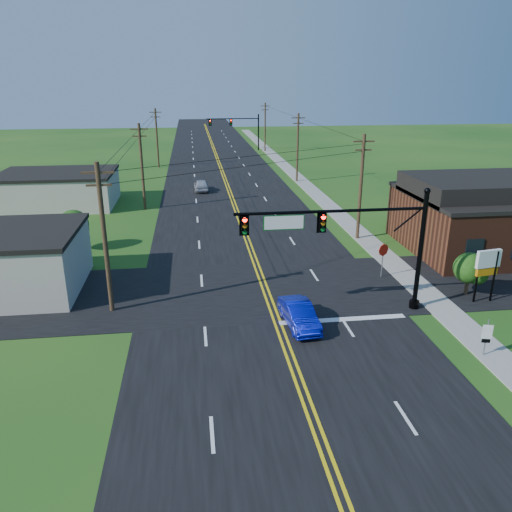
{
  "coord_description": "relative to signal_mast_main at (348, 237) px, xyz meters",
  "views": [
    {
      "loc": [
        -4.35,
        -18.25,
        13.3
      ],
      "look_at": [
        -0.7,
        10.0,
        3.12
      ],
      "focal_mm": 35.0,
      "sensor_mm": 36.0,
      "label": 1
    }
  ],
  "objects": [
    {
      "name": "tree_left",
      "position": [
        -18.34,
        14.0,
        -2.59
      ],
      "size": [
        2.4,
        2.4,
        3.37
      ],
      "color": "#362618",
      "rests_on": "ground"
    },
    {
      "name": "utility_pole_right_c",
      "position": [
        5.46,
        70.0,
        -0.03
      ],
      "size": [
        1.8,
        0.28,
        9.0
      ],
      "color": "#362618",
      "rests_on": "ground"
    },
    {
      "name": "pylon_sign",
      "position": [
        9.11,
        0.33,
        -2.24
      ],
      "size": [
        1.69,
        0.52,
        3.44
      ],
      "rotation": [
        0.0,
        0.0,
        0.17
      ],
      "color": "black",
      "rests_on": "ground"
    },
    {
      "name": "cream_bldg_near",
      "position": [
        -21.34,
        6.0,
        -2.69
      ],
      "size": [
        10.2,
        8.2,
        4.1
      ],
      "color": "#BBAD9F",
      "rests_on": "ground"
    },
    {
      "name": "utility_pole_left_c",
      "position": [
        -13.84,
        54.0,
        -0.03
      ],
      "size": [
        1.8,
        0.28,
        9.0
      ],
      "color": "#362618",
      "rests_on": "ground"
    },
    {
      "name": "sidewalk",
      "position": [
        6.16,
        32.0,
        -4.71
      ],
      "size": [
        2.0,
        160.0,
        0.08
      ],
      "primitive_type": "cube",
      "color": "gray",
      "rests_on": "ground"
    },
    {
      "name": "blue_car",
      "position": [
        -3.03,
        -1.4,
        -4.06
      ],
      "size": [
        1.84,
        4.28,
        1.37
      ],
      "primitive_type": "imported",
      "rotation": [
        0.0,
        0.0,
        0.1
      ],
      "color": "#070FA2",
      "rests_on": "ground"
    },
    {
      "name": "utility_pole_left_b",
      "position": [
        -13.84,
        27.0,
        -0.03
      ],
      "size": [
        1.8,
        0.28,
        9.0
      ],
      "color": "#362618",
      "rests_on": "ground"
    },
    {
      "name": "distant_car",
      "position": [
        -7.62,
        35.51,
        -4.03
      ],
      "size": [
        1.78,
        4.24,
        1.43
      ],
      "primitive_type": "imported",
      "rotation": [
        0.0,
        0.0,
        3.16
      ],
      "color": "silver",
      "rests_on": "ground"
    },
    {
      "name": "stop_sign",
      "position": [
        4.28,
        5.06,
        -2.95
      ],
      "size": [
        0.83,
        0.39,
        2.5
      ],
      "rotation": [
        0.0,
        0.0,
        0.41
      ],
      "color": "slate",
      "rests_on": "ground"
    },
    {
      "name": "utility_pole_right_a",
      "position": [
        5.46,
        14.0,
        -0.03
      ],
      "size": [
        1.8,
        0.28,
        9.0
      ],
      "color": "#362618",
      "rests_on": "ground"
    },
    {
      "name": "signal_mast_far",
      "position": [
        0.1,
        72.0,
        -0.2
      ],
      "size": [
        10.98,
        0.6,
        7.48
      ],
      "color": "black",
      "rests_on": "ground"
    },
    {
      "name": "signal_mast_main",
      "position": [
        0.0,
        0.0,
        0.0
      ],
      "size": [
        11.3,
        0.6,
        7.48
      ],
      "color": "black",
      "rests_on": "ground"
    },
    {
      "name": "cream_bldg_far",
      "position": [
        -23.34,
        30.0,
        -2.89
      ],
      "size": [
        12.2,
        9.2,
        3.7
      ],
      "color": "#BBAD9F",
      "rests_on": "ground"
    },
    {
      "name": "road_cross",
      "position": [
        -4.34,
        4.0,
        -4.73
      ],
      "size": [
        70.0,
        10.0,
        0.04
      ],
      "primitive_type": "cube",
      "color": "black",
      "rests_on": "ground"
    },
    {
      "name": "brick_building",
      "position": [
        15.66,
        10.0,
        -2.4
      ],
      "size": [
        14.2,
        11.2,
        4.7
      ],
      "color": "#4F2616",
      "rests_on": "ground"
    },
    {
      "name": "shrub_corner",
      "position": [
        8.66,
        1.5,
        -2.9
      ],
      "size": [
        2.0,
        2.0,
        2.86
      ],
      "color": "#362618",
      "rests_on": "ground"
    },
    {
      "name": "utility_pole_left_a",
      "position": [
        -13.84,
        2.0,
        -0.03
      ],
      "size": [
        1.8,
        0.28,
        9.0
      ],
      "color": "#362618",
      "rests_on": "ground"
    },
    {
      "name": "tree_right_back",
      "position": [
        11.66,
        18.0,
        -2.15
      ],
      "size": [
        3.0,
        3.0,
        4.1
      ],
      "color": "#362618",
      "rests_on": "ground"
    },
    {
      "name": "route_sign",
      "position": [
        5.58,
        -5.81,
        -3.56
      ],
      "size": [
        0.51,
        0.14,
        2.05
      ],
      "rotation": [
        0.0,
        0.0,
        -0.21
      ],
      "color": "slate",
      "rests_on": "ground"
    },
    {
      "name": "utility_pole_right_b",
      "position": [
        5.46,
        40.0,
        -0.03
      ],
      "size": [
        1.8,
        0.28,
        9.0
      ],
      "color": "#362618",
      "rests_on": "ground"
    },
    {
      "name": "road_main",
      "position": [
        -4.34,
        42.0,
        -4.73
      ],
      "size": [
        16.0,
        220.0,
        0.04
      ],
      "primitive_type": "cube",
      "color": "black",
      "rests_on": "ground"
    },
    {
      "name": "ground",
      "position": [
        -4.34,
        -8.0,
        -4.75
      ],
      "size": [
        260.0,
        260.0,
        0.0
      ],
      "primitive_type": "plane",
      "color": "#154513",
      "rests_on": "ground"
    }
  ]
}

